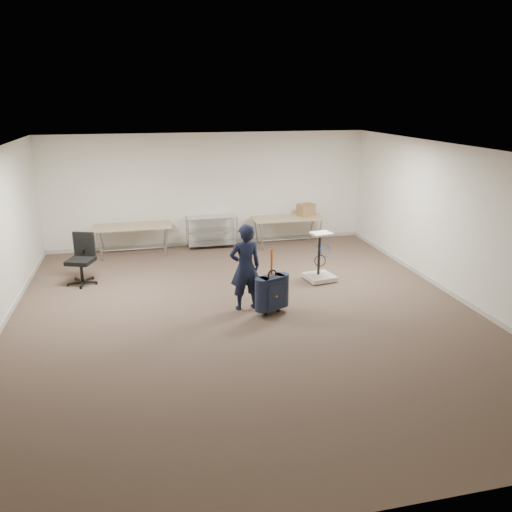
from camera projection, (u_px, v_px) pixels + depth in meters
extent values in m
plane|color=#45342A|center=(246.00, 315.00, 8.67)|extent=(9.00, 9.00, 0.00)
plane|color=silver|center=(209.00, 190.00, 12.42)|extent=(8.00, 0.00, 8.00)
plane|color=silver|center=(358.00, 381.00, 4.06)|extent=(8.00, 0.00, 8.00)
plane|color=silver|center=(460.00, 224.00, 9.10)|extent=(0.00, 9.00, 9.00)
plane|color=silver|center=(245.00, 151.00, 7.82)|extent=(8.00, 8.00, 0.00)
cube|color=#B9B5A6|center=(210.00, 242.00, 12.82)|extent=(8.00, 0.02, 0.10)
cube|color=#B9B5A6|center=(451.00, 293.00, 9.50)|extent=(0.02, 9.00, 0.10)
cube|color=#8C7656|center=(133.00, 226.00, 11.72)|extent=(1.80, 0.75, 0.03)
cylinder|color=gray|center=(134.00, 249.00, 11.89)|extent=(1.50, 0.02, 0.02)
cylinder|color=gray|center=(100.00, 247.00, 11.39)|extent=(0.13, 0.04, 0.69)
cylinder|color=gray|center=(166.00, 243.00, 11.71)|extent=(0.13, 0.04, 0.69)
cylinder|color=gray|center=(102.00, 240.00, 11.95)|extent=(0.13, 0.04, 0.69)
cylinder|color=gray|center=(165.00, 236.00, 12.27)|extent=(0.13, 0.04, 0.69)
cube|color=#8C7656|center=(288.00, 218.00, 12.53)|extent=(1.80, 0.75, 0.03)
cylinder|color=gray|center=(287.00, 240.00, 12.70)|extent=(1.50, 0.02, 0.02)
cylinder|color=gray|center=(261.00, 237.00, 12.20)|extent=(0.13, 0.04, 0.69)
cylinder|color=gray|center=(319.00, 233.00, 12.52)|extent=(0.13, 0.04, 0.69)
cylinder|color=gray|center=(256.00, 231.00, 12.76)|extent=(0.13, 0.04, 0.69)
cylinder|color=gray|center=(312.00, 227.00, 13.07)|extent=(0.13, 0.04, 0.69)
cylinder|color=silver|center=(188.00, 236.00, 12.11)|extent=(0.02, 0.02, 0.80)
cylinder|color=silver|center=(237.00, 233.00, 12.37)|extent=(0.02, 0.02, 0.80)
cylinder|color=silver|center=(187.00, 231.00, 12.53)|extent=(0.02, 0.02, 0.80)
cylinder|color=silver|center=(234.00, 228.00, 12.78)|extent=(0.02, 0.02, 0.80)
cube|color=silver|center=(212.00, 243.00, 12.54)|extent=(1.20, 0.45, 0.02)
cube|color=silver|center=(212.00, 230.00, 12.43)|extent=(1.20, 0.45, 0.02)
cube|color=silver|center=(211.00, 217.00, 12.33)|extent=(1.20, 0.45, 0.01)
imported|color=black|center=(245.00, 267.00, 8.70)|extent=(0.60, 0.43, 1.55)
cube|color=black|center=(272.00, 292.00, 8.59)|extent=(0.49, 0.38, 0.58)
cube|color=black|center=(271.00, 308.00, 8.70)|extent=(0.42, 0.30, 0.03)
cylinder|color=black|center=(266.00, 313.00, 8.62)|extent=(0.05, 0.08, 0.08)
cylinder|color=black|center=(278.00, 310.00, 8.77)|extent=(0.05, 0.08, 0.08)
torus|color=black|center=(272.00, 275.00, 8.49)|extent=(0.18, 0.09, 0.18)
cube|color=#FF4D0D|center=(272.00, 262.00, 8.44)|extent=(0.04, 0.02, 0.45)
cylinder|color=black|center=(83.00, 282.00, 10.09)|extent=(0.62, 0.62, 0.09)
cylinder|color=black|center=(82.00, 272.00, 10.03)|extent=(0.06, 0.06, 0.41)
cube|color=black|center=(80.00, 261.00, 9.96)|extent=(0.61, 0.61, 0.08)
cube|color=black|center=(84.00, 244.00, 10.09)|extent=(0.43, 0.21, 0.50)
cube|color=beige|center=(319.00, 277.00, 10.29)|extent=(0.63, 0.63, 0.09)
cylinder|color=black|center=(313.00, 284.00, 10.05)|extent=(0.07, 0.07, 0.04)
cylinder|color=black|center=(319.00, 254.00, 10.19)|extent=(0.06, 0.06, 0.88)
cube|color=beige|center=(321.00, 234.00, 10.01)|extent=(0.43, 0.39, 0.04)
torus|color=blue|center=(325.00, 251.00, 10.04)|extent=(0.30, 0.16, 0.27)
cube|color=olive|center=(306.00, 210.00, 12.67)|extent=(0.48, 0.41, 0.30)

